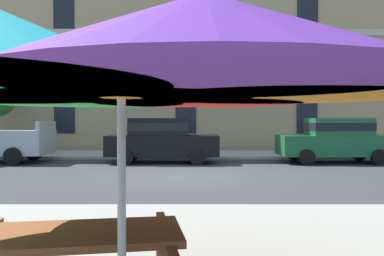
# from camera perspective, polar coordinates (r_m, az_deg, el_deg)

# --- Properties ---
(ground_plane) EXTENTS (120.00, 120.00, 0.00)m
(ground_plane) POSITION_cam_1_polar(r_m,az_deg,el_deg) (11.79, -1.41, -7.12)
(ground_plane) COLOR #38383A
(sidewalk_far) EXTENTS (56.00, 3.60, 0.12)m
(sidewalk_far) POSITION_cam_1_polar(r_m,az_deg,el_deg) (18.54, -0.81, -3.93)
(sidewalk_far) COLOR #B2ADA3
(sidewalk_far) RESTS_ON ground
(apartment_building) EXTENTS (45.54, 12.08, 16.00)m
(apartment_building) POSITION_cam_1_polar(r_m,az_deg,el_deg) (27.40, -0.50, 14.42)
(apartment_building) COLOR tan
(apartment_building) RESTS_ON ground
(sedan_black) EXTENTS (4.40, 1.98, 1.78)m
(sedan_black) POSITION_cam_1_polar(r_m,az_deg,el_deg) (15.43, -4.26, -1.63)
(sedan_black) COLOR black
(sedan_black) RESTS_ON ground
(sedan_green) EXTENTS (4.40, 1.98, 1.78)m
(sedan_green) POSITION_cam_1_polar(r_m,az_deg,el_deg) (16.43, 20.73, -1.54)
(sedan_green) COLOR #195933
(sedan_green) RESTS_ON ground
(patio_umbrella) EXTENTS (4.10, 3.81, 2.34)m
(patio_umbrella) POSITION_cam_1_polar(r_m,az_deg,el_deg) (2.74, -10.21, 8.86)
(patio_umbrella) COLOR silver
(patio_umbrella) RESTS_ON ground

